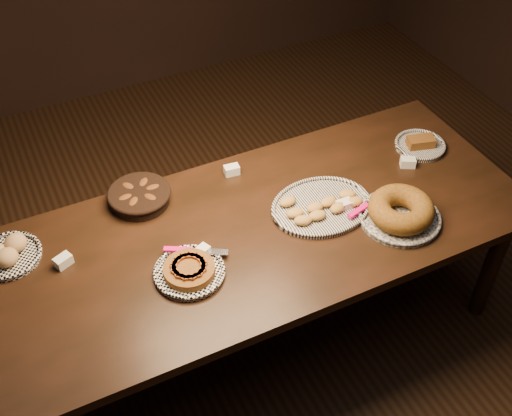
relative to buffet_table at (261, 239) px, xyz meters
name	(u,v)px	position (x,y,z in m)	size (l,w,h in m)	color
ground	(260,330)	(0.00, 0.00, -0.68)	(5.00, 5.00, 0.00)	black
buffet_table	(261,239)	(0.00, 0.00, 0.00)	(2.40, 1.00, 0.75)	black
apple_tart_plate	(189,271)	(-0.38, -0.12, 0.10)	(0.33, 0.30, 0.06)	white
madeleine_platter	(321,206)	(0.29, -0.02, 0.09)	(0.46, 0.37, 0.05)	black
bundt_cake_plate	(400,212)	(0.56, -0.22, 0.12)	(0.39, 0.36, 0.11)	black
croissant_basket	(139,195)	(-0.42, 0.38, 0.11)	(0.33, 0.33, 0.07)	black
bread_roll_plate	(7,253)	(-1.02, 0.29, 0.10)	(0.27, 0.27, 0.08)	white
loaf_plate	(420,144)	(0.96, 0.15, 0.09)	(0.25, 0.25, 0.06)	black
tent_cards	(256,207)	(0.02, 0.10, 0.10)	(1.72, 0.49, 0.04)	white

